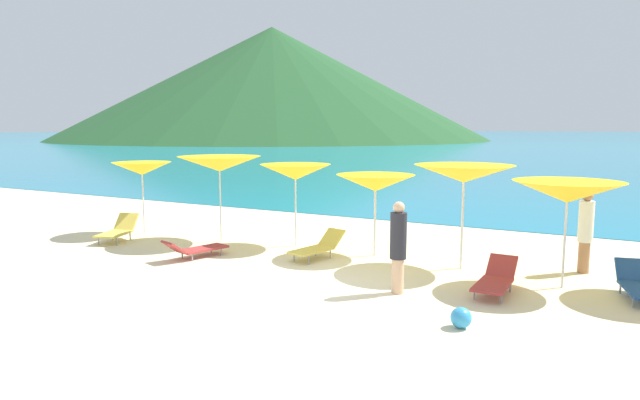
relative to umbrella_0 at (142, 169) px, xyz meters
name	(u,v)px	position (x,y,z in m)	size (l,w,h in m)	color
ground_plane	(447,220)	(7.15, 7.61, -2.11)	(50.00, 100.00, 0.30)	beige
ocean_water	(599,136)	(7.15, 225.65, -1.95)	(650.00, 440.00, 0.02)	teal
headland_hill	(273,84)	(-65.59, 108.16, 12.20)	(108.11, 108.11, 28.33)	#235128
umbrella_0	(142,169)	(0.00, 0.00, 0.00)	(1.78, 1.78, 2.16)	silver
umbrella_1	(219,164)	(2.73, 0.22, 0.22)	(2.43, 2.43, 2.39)	silver
umbrella_2	(295,172)	(4.90, 0.68, 0.04)	(1.90, 1.90, 2.21)	silver
umbrella_3	(375,183)	(7.21, 0.63, -0.14)	(2.12, 2.12, 2.03)	silver
umbrella_4	(464,174)	(9.43, 0.39, 0.19)	(2.42, 2.42, 2.36)	silver
umbrella_5	(568,192)	(11.58, -0.16, -0.04)	(2.09, 2.09, 2.14)	silver
lounge_chair_0	(318,246)	(6.11, -0.31, -1.66)	(0.88, 1.66, 0.64)	#D8BF4C
lounge_chair_2	(639,284)	(12.90, -0.26, -1.69)	(0.89, 1.62, 0.62)	#1E478C
lounge_chair_3	(195,248)	(3.43, -1.67, -1.73)	(0.94, 1.71, 0.52)	#A53333
lounge_chair_4	(118,230)	(0.15, -1.12, -1.64)	(1.03, 1.56, 0.70)	#D8BF4C
lounge_chair_5	(496,279)	(10.47, -1.16, -1.69)	(0.61, 1.63, 0.61)	#A53333
beachgoer_0	(398,245)	(8.81, -2.07, -1.01)	(0.32, 0.32, 1.79)	#DBAA84
beachgoer_2	(586,229)	(11.90, 1.29, -0.99)	(0.32, 0.32, 1.81)	#A3704C
beach_ball	(461,318)	(10.35, -3.34, -1.79)	(0.34, 0.34, 0.34)	#3399D8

